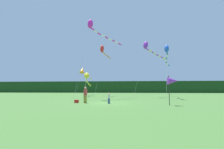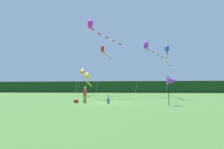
% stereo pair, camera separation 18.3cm
% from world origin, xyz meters
% --- Properties ---
extents(ground_plane, '(120.00, 120.00, 0.00)m').
position_xyz_m(ground_plane, '(0.00, 0.00, 0.00)').
color(ground_plane, '#477533').
extents(distant_treeline, '(108.00, 2.70, 4.40)m').
position_xyz_m(distant_treeline, '(0.00, 45.00, 2.20)').
color(distant_treeline, '#193D19').
rests_on(distant_treeline, ground).
extents(person_adult, '(0.38, 0.38, 1.73)m').
position_xyz_m(person_adult, '(-2.32, -0.03, 0.97)').
color(person_adult, olive).
rests_on(person_adult, ground).
extents(person_child, '(0.25, 0.25, 1.13)m').
position_xyz_m(person_child, '(0.31, -0.53, 0.63)').
color(person_child, '#334C8C').
rests_on(person_child, ground).
extents(cooler_box, '(0.40, 0.40, 0.33)m').
position_xyz_m(cooler_box, '(-3.31, 0.08, 0.16)').
color(cooler_box, red).
rests_on(cooler_box, ground).
extents(banner_flag_pole, '(0.90, 0.70, 2.76)m').
position_xyz_m(banner_flag_pole, '(6.43, -1.70, 2.24)').
color(banner_flag_pole, black).
rests_on(banner_flag_pole, ground).
extents(kite_yellow, '(1.52, 10.75, 4.87)m').
position_xyz_m(kite_yellow, '(-5.97, 14.79, 3.78)').
color(kite_yellow, '#B2B2B2').
rests_on(kite_yellow, ground).
extents(kite_purple, '(7.21, 7.91, 10.55)m').
position_xyz_m(kite_purple, '(6.15, 13.25, 9.45)').
color(kite_purple, '#B2B2B2').
rests_on(kite_purple, ground).
extents(kite_red, '(2.41, 5.95, 10.69)m').
position_xyz_m(kite_red, '(-2.90, 15.57, 9.70)').
color(kite_red, '#B2B2B2').
rests_on(kite_red, ground).
extents(kite_blue, '(2.60, 8.02, 8.36)m').
position_xyz_m(kite_blue, '(8.48, 8.54, 7.32)').
color(kite_blue, '#B2B2B2').
rests_on(kite_blue, ground).
extents(kite_magenta, '(6.24, 6.67, 11.94)m').
position_xyz_m(kite_magenta, '(-2.69, 6.16, 10.83)').
color(kite_magenta, '#B2B2B2').
rests_on(kite_magenta, ground).
extents(kite_orange, '(1.34, 9.23, 6.31)m').
position_xyz_m(kite_orange, '(-7.15, 16.03, 5.30)').
color(kite_orange, '#B2B2B2').
rests_on(kite_orange, ground).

